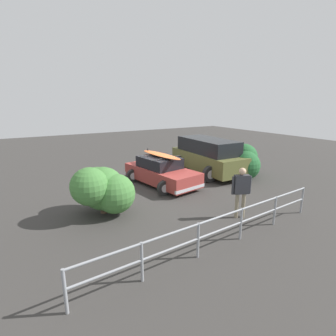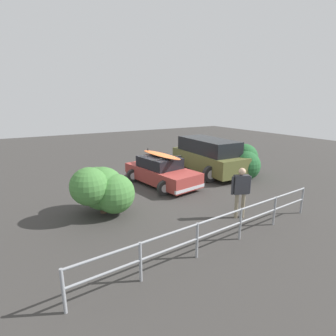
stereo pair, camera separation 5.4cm
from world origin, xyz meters
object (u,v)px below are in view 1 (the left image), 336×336
(bush_near_left, at_px, (101,189))
(bush_near_right, at_px, (246,162))
(sedan_car, at_px, (161,171))
(suv_car, at_px, (207,156))
(person_bystander, at_px, (241,188))

(bush_near_left, bearing_deg, bush_near_right, -173.68)
(sedan_car, distance_m, bush_near_right, 4.71)
(suv_car, bearing_deg, bush_near_left, 19.56)
(suv_car, height_order, bush_near_right, suv_car)
(suv_car, relative_size, person_bystander, 2.77)
(sedan_car, bearing_deg, person_bystander, 96.29)
(suv_car, distance_m, person_bystander, 5.74)
(person_bystander, distance_m, bush_near_left, 4.82)
(bush_near_right, bearing_deg, bush_near_left, 6.32)
(bush_near_left, xyz_separation_m, bush_near_right, (-8.06, -0.89, -0.16))
(suv_car, xyz_separation_m, person_bystander, (2.67, 5.08, 0.07))
(sedan_car, relative_size, bush_near_right, 1.90)
(suv_car, relative_size, bush_near_left, 2.26)
(person_bystander, xyz_separation_m, bush_near_left, (3.97, -2.72, -0.13))
(person_bystander, height_order, bush_near_left, bush_near_left)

